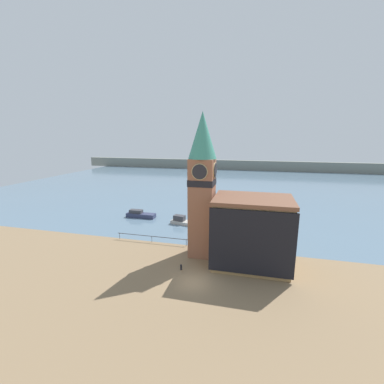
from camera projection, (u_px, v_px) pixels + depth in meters
name	position (u px, v px, depth m)	size (l,w,h in m)	color
ground_plane	(194.00, 283.00, 31.10)	(160.00, 160.00, 0.00)	#846B4C
water	(237.00, 183.00, 97.90)	(160.00, 120.00, 0.00)	slate
far_shoreline	(243.00, 165.00, 135.31)	(180.00, 3.00, 5.00)	gray
pier_railing	(152.00, 237.00, 42.81)	(12.55, 0.08, 1.09)	#333338
clock_tower	(202.00, 182.00, 36.36)	(3.94, 3.94, 20.71)	#935B42
pier_building	(252.00, 232.00, 34.59)	(10.38, 7.77, 9.47)	#A88451
boat_near	(182.00, 221.00, 51.89)	(5.34, 2.78, 1.71)	#B7B2A8
boat_far	(140.00, 214.00, 56.18)	(6.40, 1.97, 1.62)	#333856
mooring_bollard_near	(181.00, 267.00, 34.03)	(0.27, 0.27, 0.79)	black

